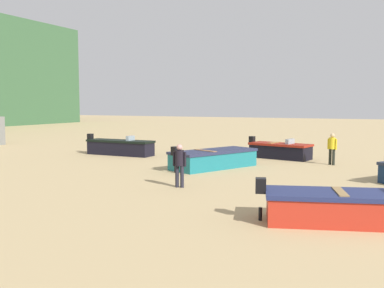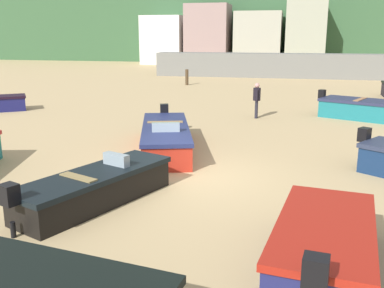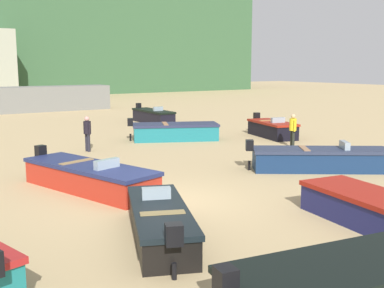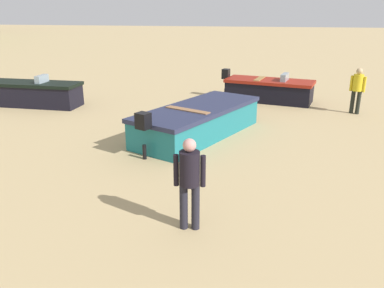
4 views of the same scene
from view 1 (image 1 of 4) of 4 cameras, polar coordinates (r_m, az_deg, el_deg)
The scene contains 6 objects.
boat_black_2 at distance 25.55m, azimuth 11.34°, elevation -0.84°, with size 2.11×3.81×1.19m.
boat_teal_7 at distance 21.41m, azimuth 2.80°, elevation -1.94°, with size 4.80×3.42×1.19m.
boat_red_8 at distance 12.37m, azimuth 21.40°, elevation -7.74°, with size 2.95×5.39×1.15m.
boat_black_9 at distance 27.07m, azimuth -9.31°, elevation -0.43°, with size 1.27×4.58×1.23m.
beach_walker_foreground at distance 16.40m, azimuth -1.63°, elevation -2.37°, with size 0.37×0.54×1.62m.
beach_walker_distant at distance 23.50m, azimuth 17.71°, elevation -0.29°, with size 0.45×0.52×1.62m.
Camera 1 is at (-13.40, 1.74, 3.14)m, focal length 41.13 mm.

